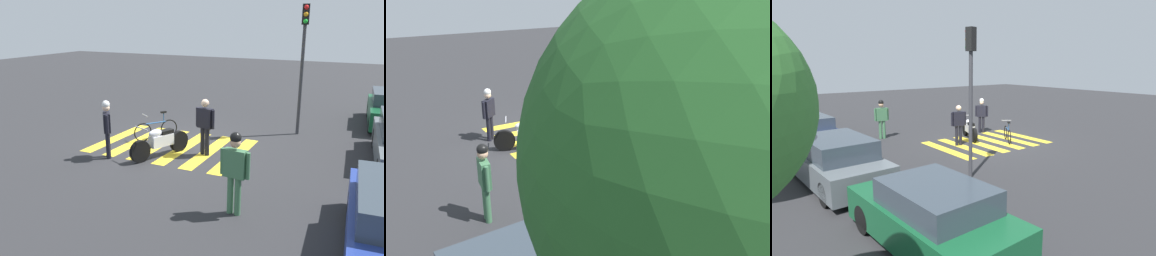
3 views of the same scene
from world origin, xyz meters
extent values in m
plane|color=#2B2B2D|center=(0.00, 0.00, 0.00)|extent=(60.00, 60.00, 0.00)
cylinder|color=black|center=(1.81, -0.12, 0.34)|extent=(0.68, 0.38, 0.68)
cylinder|color=black|center=(0.39, 0.45, 0.34)|extent=(0.68, 0.38, 0.68)
cube|color=silver|center=(1.05, 0.19, 0.52)|extent=(0.85, 0.56, 0.36)
ellipsoid|color=silver|center=(1.27, 0.10, 0.79)|extent=(0.53, 0.40, 0.24)
cube|color=black|center=(0.87, 0.26, 0.76)|extent=(0.50, 0.39, 0.12)
cylinder|color=#A5A5AD|center=(1.73, -0.09, 1.04)|extent=(0.27, 0.59, 0.04)
torus|color=black|center=(0.00, -1.16, 0.33)|extent=(0.57, 0.40, 0.66)
torus|color=black|center=(-0.84, -0.59, 0.33)|extent=(0.57, 0.40, 0.66)
cylinder|color=#1E4C8C|center=(-0.42, -0.88, 0.61)|extent=(0.68, 0.48, 0.04)
cylinder|color=#1E4C8C|center=(-0.67, -0.70, 0.78)|extent=(0.04, 0.04, 0.34)
cube|color=black|center=(-0.67, -0.70, 0.96)|extent=(0.22, 0.20, 0.06)
cylinder|color=#99999E|center=(-0.08, -1.11, 0.93)|extent=(0.28, 0.40, 0.03)
cylinder|color=black|center=(1.95, -1.17, 0.42)|extent=(0.14, 0.14, 0.84)
cylinder|color=black|center=(1.81, -1.29, 0.42)|extent=(0.14, 0.14, 0.84)
cube|color=black|center=(1.88, -1.23, 1.13)|extent=(0.50, 0.47, 0.59)
sphere|color=beige|center=(1.88, -1.23, 1.58)|extent=(0.23, 0.23, 0.23)
cylinder|color=black|center=(2.10, -1.04, 1.13)|extent=(0.09, 0.09, 0.56)
cylinder|color=black|center=(1.65, -1.42, 1.13)|extent=(0.09, 0.09, 0.56)
sphere|color=white|center=(1.88, -1.23, 1.69)|extent=(0.24, 0.24, 0.24)
cylinder|color=black|center=(0.37, 1.44, 0.44)|extent=(0.14, 0.14, 0.88)
cylinder|color=black|center=(0.33, 1.27, 0.44)|extent=(0.14, 0.14, 0.88)
cube|color=black|center=(0.35, 1.36, 1.20)|extent=(0.32, 0.55, 0.63)
sphere|color=beige|center=(0.35, 1.36, 1.67)|extent=(0.24, 0.24, 0.24)
cylinder|color=black|center=(0.43, 1.65, 1.20)|extent=(0.09, 0.09, 0.59)
cylinder|color=black|center=(0.28, 1.06, 1.20)|extent=(0.09, 0.09, 0.59)
cylinder|color=#3F724C|center=(3.67, 3.60, 0.44)|extent=(0.14, 0.14, 0.87)
cylinder|color=#3F724C|center=(3.65, 3.42, 0.44)|extent=(0.14, 0.14, 0.87)
cube|color=#3F724C|center=(3.66, 3.51, 1.18)|extent=(0.26, 0.53, 0.62)
sphere|color=tan|center=(3.66, 3.51, 1.65)|extent=(0.24, 0.24, 0.24)
cylinder|color=#3F724C|center=(3.69, 3.81, 1.18)|extent=(0.09, 0.09, 0.59)
cylinder|color=#3F724C|center=(3.62, 3.20, 1.18)|extent=(0.09, 0.09, 0.59)
sphere|color=black|center=(3.66, 3.51, 1.76)|extent=(0.25, 0.25, 0.25)
cube|color=yellow|center=(0.00, -2.25, 0.00)|extent=(3.57, 0.45, 0.01)
cube|color=yellow|center=(0.00, -1.35, 0.00)|extent=(3.57, 0.45, 0.01)
cube|color=yellow|center=(0.00, -0.45, 0.00)|extent=(3.57, 0.45, 0.01)
cube|color=yellow|center=(0.00, 0.45, 0.00)|extent=(3.57, 0.45, 0.01)
cube|color=yellow|center=(0.00, 1.35, 0.00)|extent=(3.57, 0.45, 0.01)
cube|color=yellow|center=(0.00, 2.25, 0.00)|extent=(3.57, 0.45, 0.01)
cylinder|color=black|center=(-4.64, 6.00, 0.32)|extent=(0.65, 0.26, 0.64)
cylinder|color=black|center=(-7.39, 5.84, 0.32)|extent=(0.65, 0.26, 0.64)
cube|color=#F2EDCC|center=(-4.05, 6.24, 0.64)|extent=(0.09, 0.20, 0.12)
cylinder|color=black|center=(0.42, 6.39, 0.33)|extent=(0.67, 0.26, 0.66)
cylinder|color=black|center=(-2.74, 6.21, 0.33)|extent=(0.67, 0.26, 0.66)
cylinder|color=black|center=(2.74, 5.88, 0.30)|extent=(0.62, 0.25, 0.60)
cylinder|color=#38383D|center=(-3.28, 3.52, 1.98)|extent=(0.12, 0.12, 3.95)
cube|color=black|center=(-3.28, 3.52, 4.30)|extent=(0.29, 0.29, 0.70)
sphere|color=red|center=(-3.15, 3.55, 4.53)|extent=(0.16, 0.16, 0.16)
sphere|color=orange|center=(-3.15, 3.55, 4.30)|extent=(0.16, 0.16, 0.16)
sphere|color=green|center=(-3.15, 3.55, 4.07)|extent=(0.16, 0.16, 0.16)
camera|label=1|loc=(11.20, 6.10, 4.18)|focal=36.98mm
camera|label=2|loc=(6.13, 11.59, 5.24)|focal=38.83mm
camera|label=3|loc=(-11.38, 9.85, 3.63)|focal=31.41mm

